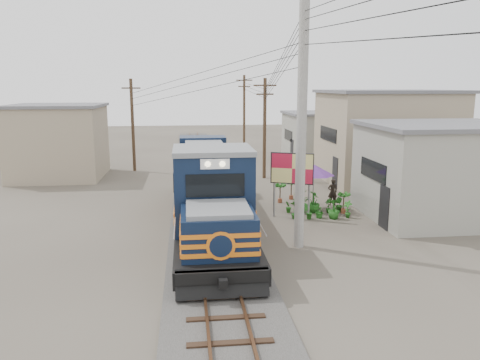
{
  "coord_description": "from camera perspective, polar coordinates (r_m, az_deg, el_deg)",
  "views": [
    {
      "loc": [
        -0.99,
        -18.37,
        6.48
      ],
      "look_at": [
        1.45,
        2.65,
        2.2
      ],
      "focal_mm": 35.0,
      "sensor_mm": 36.0,
      "label": 1
    }
  ],
  "objects": [
    {
      "name": "shophouse_mid",
      "position": [
        33.4,
        17.31,
        5.13
      ],
      "size": [
        8.4,
        7.35,
        6.2
      ],
      "color": "gray",
      "rests_on": "ground"
    },
    {
      "name": "wooden_pole_mid",
      "position": [
        32.95,
        3.02,
        6.54
      ],
      "size": [
        1.6,
        0.24,
        7.0
      ],
      "color": "#4C3826",
      "rests_on": "ground"
    },
    {
      "name": "shophouse_left",
      "position": [
        35.75,
        -21.24,
        4.44
      ],
      "size": [
        6.3,
        6.3,
        5.2
      ],
      "color": "gray",
      "rests_on": "ground"
    },
    {
      "name": "vendor",
      "position": [
        26.2,
        11.21,
        -1.45
      ],
      "size": [
        0.55,
        0.38,
        1.48
      ],
      "primitive_type": "imported",
      "rotation": [
        0.0,
        0.0,
        3.18
      ],
      "color": "black",
      "rests_on": "ground"
    },
    {
      "name": "wooden_pole_left",
      "position": [
        36.7,
        -12.96,
        6.77
      ],
      "size": [
        1.6,
        0.24,
        7.0
      ],
      "color": "#4C3826",
      "rests_on": "ground"
    },
    {
      "name": "ballast",
      "position": [
        29.1,
        -4.51,
        -1.31
      ],
      "size": [
        3.6,
        70.0,
        0.16
      ],
      "primitive_type": "cube",
      "color": "#595651",
      "rests_on": "ground"
    },
    {
      "name": "wooden_pole_far",
      "position": [
        46.8,
        0.51,
        8.31
      ],
      "size": [
        1.6,
        0.24,
        7.5
      ],
      "color": "#4C3826",
      "rests_on": "ground"
    },
    {
      "name": "billboard",
      "position": [
        23.03,
        6.36,
        1.18
      ],
      "size": [
        2.01,
        0.9,
        3.27
      ],
      "rotation": [
        0.0,
        0.0,
        -0.38
      ],
      "color": "#99999E",
      "rests_on": "ground"
    },
    {
      "name": "shophouse_back",
      "position": [
        42.34,
        9.91,
        5.34
      ],
      "size": [
        6.3,
        6.3,
        4.2
      ],
      "color": "gray",
      "rests_on": "ground"
    },
    {
      "name": "ground",
      "position": [
        19.51,
        -3.37,
        -7.99
      ],
      "size": [
        120.0,
        120.0,
        0.0
      ],
      "primitive_type": "plane",
      "color": "#473F35",
      "rests_on": "ground"
    },
    {
      "name": "shophouse_front",
      "position": [
        25.09,
        23.34,
        1.04
      ],
      "size": [
        7.35,
        6.3,
        4.7
      ],
      "color": "gray",
      "rests_on": "ground"
    },
    {
      "name": "plant_nursery",
      "position": [
        24.17,
        8.85,
        -3.04
      ],
      "size": [
        3.23,
        2.28,
        1.12
      ],
      "color": "#22631C",
      "rests_on": "ground"
    },
    {
      "name": "market_umbrella",
      "position": [
        24.87,
        8.99,
        1.22
      ],
      "size": [
        2.83,
        2.83,
        2.42
      ],
      "rotation": [
        0.0,
        0.0,
        0.36
      ],
      "color": "black",
      "rests_on": "ground"
    },
    {
      "name": "track",
      "position": [
        29.06,
        -4.51,
        -0.96
      ],
      "size": [
        1.15,
        70.0,
        0.12
      ],
      "color": "#51331E",
      "rests_on": "ground"
    },
    {
      "name": "power_lines",
      "position": [
        26.9,
        -4.94,
        13.7
      ],
      "size": [
        9.65,
        19.0,
        3.3
      ],
      "color": "black",
      "rests_on": "ground"
    },
    {
      "name": "utility_pole_main",
      "position": [
        18.49,
        7.51,
        6.74
      ],
      "size": [
        0.4,
        0.4,
        10.0
      ],
      "color": "#9E9B93",
      "rests_on": "ground"
    },
    {
      "name": "locomotive",
      "position": [
        21.72,
        -3.85,
        -1.14
      ],
      "size": [
        3.01,
        16.37,
        4.06
      ],
      "color": "black",
      "rests_on": "ground"
    }
  ]
}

